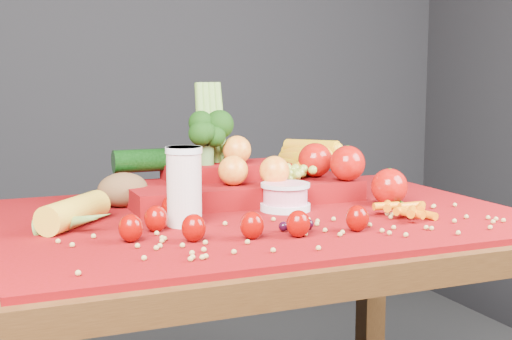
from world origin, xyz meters
name	(u,v)px	position (x,y,z in m)	size (l,w,h in m)	color
table	(260,264)	(0.00, 0.00, 0.66)	(1.10, 0.80, 0.75)	#311A0B
red_cloth	(260,216)	(0.00, 0.00, 0.76)	(1.05, 0.75, 0.01)	#6F030C
milk_glass	(184,184)	(-0.18, -0.05, 0.84)	(0.07, 0.07, 0.15)	beige
yogurt_bowl	(285,196)	(0.06, 0.01, 0.79)	(0.11, 0.11, 0.06)	silver
strawberry_scatter	(223,220)	(-0.13, -0.15, 0.79)	(0.44, 0.28, 0.05)	#830503
dark_grape_cluster	(296,225)	(-0.01, -0.18, 0.78)	(0.06, 0.05, 0.03)	black
soybean_scatter	(303,231)	(0.00, -0.20, 0.77)	(0.84, 0.24, 0.01)	tan
corn_ear	(74,219)	(-0.38, -0.01, 0.78)	(0.25, 0.26, 0.06)	gold
potato	(123,190)	(-0.24, 0.18, 0.80)	(0.11, 0.08, 0.07)	brown
baby_carrot_pile	(407,210)	(0.26, -0.15, 0.78)	(0.17, 0.17, 0.03)	#DA6707
green_bean_pile	(399,201)	(0.33, -0.01, 0.77)	(0.14, 0.12, 0.01)	#1D5012
produce_mound	(253,174)	(0.05, 0.15, 0.82)	(0.59, 0.36, 0.27)	#6F030C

